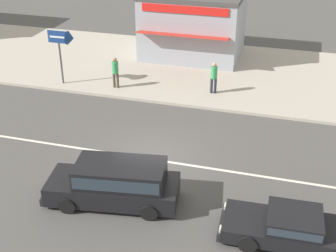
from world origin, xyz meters
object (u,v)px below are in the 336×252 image
shopfront_mid_block (193,24)px  pedestrian_by_shop (214,75)px  minivan_black_2 (116,182)px  arrow_signboard (67,40)px  sedan_black_1 (294,227)px  pedestrian_mid_kerb (115,70)px

shopfront_mid_block → pedestrian_by_shop: bearing=-66.1°
minivan_black_2 → arrow_signboard: arrow_signboard is taller
minivan_black_2 → shopfront_mid_block: 15.42m
sedan_black_1 → arrow_signboard: 15.51m
arrow_signboard → pedestrian_by_shop: arrow_signboard is taller
pedestrian_by_shop → pedestrian_mid_kerb: bearing=-172.1°
sedan_black_1 → shopfront_mid_block: (-6.99, 15.73, 1.61)m
pedestrian_mid_kerb → pedestrian_by_shop: 5.24m
pedestrian_mid_kerb → minivan_black_2: bearing=-68.3°
arrow_signboard → pedestrian_by_shop: 7.89m
pedestrian_by_shop → sedan_black_1: bearing=-66.0°
arrow_signboard → shopfront_mid_block: bearing=50.9°
sedan_black_1 → pedestrian_by_shop: (-4.58, 10.28, 0.60)m
pedestrian_mid_kerb → pedestrian_by_shop: pedestrian_by_shop is taller
minivan_black_2 → pedestrian_by_shop: 10.01m
minivan_black_2 → pedestrian_by_shop: size_ratio=2.90×
arrow_signboard → pedestrian_mid_kerb: bearing=6.5°
minivan_black_2 → arrow_signboard: (-6.13, 8.89, 1.81)m
sedan_black_1 → arrow_signboard: (-12.25, 9.27, 2.12)m
sedan_black_1 → minivan_black_2: minivan_black_2 is taller
pedestrian_mid_kerb → shopfront_mid_block: 6.84m
arrow_signboard → pedestrian_mid_kerb: (2.49, 0.28, -1.52)m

